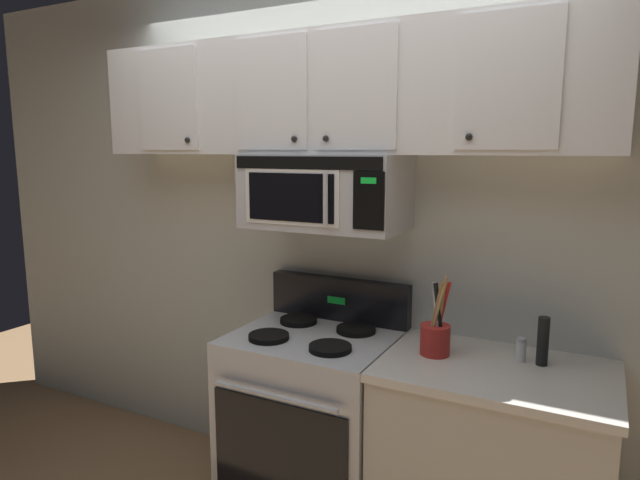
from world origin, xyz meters
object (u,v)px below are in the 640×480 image
salt_shaker (521,350)px  stove_range (314,420)px  pepper_mill (543,341)px  utensil_crock_red (436,335)px  over_range_microwave (325,192)px

salt_shaker → stove_range: bearing=-173.1°
salt_shaker → pepper_mill: bearing=-0.8°
utensil_crock_red → pepper_mill: 0.43m
over_range_microwave → pepper_mill: size_ratio=3.75×
over_range_microwave → utensil_crock_red: size_ratio=2.15×
over_range_microwave → utensil_crock_red: over_range_microwave is taller
stove_range → over_range_microwave: (-0.00, 0.12, 1.11)m
salt_shaker → pepper_mill: (0.08, -0.00, 0.05)m
utensil_crock_red → pepper_mill: size_ratio=1.75×
over_range_microwave → stove_range: bearing=-89.9°
utensil_crock_red → over_range_microwave: bearing=170.9°
stove_range → salt_shaker: bearing=6.9°
pepper_mill → stove_range: bearing=-173.7°
salt_shaker → over_range_microwave: bearing=179.7°
salt_shaker → utensil_crock_red: bearing=-165.4°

